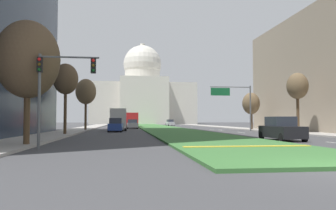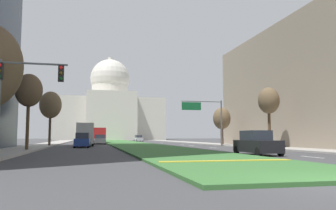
{
  "view_description": "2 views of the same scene",
  "coord_description": "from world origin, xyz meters",
  "px_view_note": "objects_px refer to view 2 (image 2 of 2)",
  "views": [
    {
      "loc": [
        -6.55,
        -9.73,
        1.58
      ],
      "look_at": [
        -0.57,
        37.36,
        3.67
      ],
      "focal_mm": 36.15,
      "sensor_mm": 36.0,
      "label": 1
    },
    {
      "loc": [
        -6.78,
        -8.56,
        1.41
      ],
      "look_at": [
        2.76,
        33.53,
        5.36
      ],
      "focal_mm": 36.4,
      "sensor_mm": 36.0,
      "label": 2
    }
  ],
  "objects_px": {
    "box_truck_delivery": "(85,134)",
    "sedan_very_far": "(138,138)",
    "street_tree_right_mid": "(269,101)",
    "sedan_midblock": "(83,141)",
    "sedan_lead_stopped": "(257,144)",
    "street_tree_left_far": "(51,105)",
    "sedan_distant": "(100,140)",
    "city_bus": "(98,134)",
    "traffic_light_near_left": "(18,88)",
    "overhead_guide_sign": "(206,113)",
    "sedan_far_horizon": "(98,139)",
    "street_tree_left_mid": "(29,91)",
    "street_tree_right_far": "(222,119)",
    "capitol_building": "(110,111)"
  },
  "relations": [
    {
      "from": "traffic_light_near_left",
      "to": "street_tree_left_mid",
      "type": "bearing_deg",
      "value": 97.89
    },
    {
      "from": "street_tree_right_mid",
      "to": "capitol_building",
      "type": "bearing_deg",
      "value": 97.93
    },
    {
      "from": "sedan_very_far",
      "to": "sedan_lead_stopped",
      "type": "bearing_deg",
      "value": -90.27
    },
    {
      "from": "sedan_far_horizon",
      "to": "sedan_very_far",
      "type": "relative_size",
      "value": 1.01
    },
    {
      "from": "capitol_building",
      "to": "sedan_lead_stopped",
      "type": "distance_m",
      "value": 105.98
    },
    {
      "from": "street_tree_left_far",
      "to": "box_truck_delivery",
      "type": "distance_m",
      "value": 6.24
    },
    {
      "from": "traffic_light_near_left",
      "to": "street_tree_right_mid",
      "type": "xyz_separation_m",
      "value": [
        23.39,
        17.29,
        1.59
      ]
    },
    {
      "from": "street_tree_left_far",
      "to": "street_tree_right_far",
      "type": "xyz_separation_m",
      "value": [
        25.14,
        -0.41,
        -1.63
      ]
    },
    {
      "from": "overhead_guide_sign",
      "to": "city_bus",
      "type": "distance_m",
      "value": 27.37
    },
    {
      "from": "sedan_lead_stopped",
      "to": "sedan_distant",
      "type": "bearing_deg",
      "value": 106.03
    },
    {
      "from": "sedan_lead_stopped",
      "to": "sedan_distant",
      "type": "distance_m",
      "value": 38.26
    },
    {
      "from": "overhead_guide_sign",
      "to": "street_tree_right_mid",
      "type": "xyz_separation_m",
      "value": [
        3.92,
        -10.44,
        0.71
      ]
    },
    {
      "from": "overhead_guide_sign",
      "to": "sedan_lead_stopped",
      "type": "relative_size",
      "value": 1.45
    },
    {
      "from": "overhead_guide_sign",
      "to": "sedan_midblock",
      "type": "distance_m",
      "value": 17.41
    },
    {
      "from": "street_tree_right_far",
      "to": "street_tree_left_far",
      "type": "bearing_deg",
      "value": 179.06
    },
    {
      "from": "sedan_far_horizon",
      "to": "sedan_midblock",
      "type": "bearing_deg",
      "value": -94.43
    },
    {
      "from": "street_tree_right_far",
      "to": "city_bus",
      "type": "relative_size",
      "value": 0.53
    },
    {
      "from": "street_tree_left_far",
      "to": "sedan_distant",
      "type": "height_order",
      "value": "street_tree_left_far"
    },
    {
      "from": "street_tree_right_far",
      "to": "sedan_lead_stopped",
      "type": "bearing_deg",
      "value": -106.31
    },
    {
      "from": "sedan_midblock",
      "to": "sedan_very_far",
      "type": "bearing_deg",
      "value": 73.95
    },
    {
      "from": "traffic_light_near_left",
      "to": "sedan_distant",
      "type": "xyz_separation_m",
      "value": [
        5.1,
        42.23,
        -3.01
      ]
    },
    {
      "from": "street_tree_right_far",
      "to": "box_truck_delivery",
      "type": "relative_size",
      "value": 0.91
    },
    {
      "from": "capitol_building",
      "to": "city_bus",
      "type": "height_order",
      "value": "capitol_building"
    },
    {
      "from": "sedan_distant",
      "to": "city_bus",
      "type": "distance_m",
      "value": 8.64
    },
    {
      "from": "box_truck_delivery",
      "to": "sedan_very_far",
      "type": "bearing_deg",
      "value": 71.96
    },
    {
      "from": "box_truck_delivery",
      "to": "sedan_midblock",
      "type": "bearing_deg",
      "value": -92.04
    },
    {
      "from": "street_tree_left_far",
      "to": "sedan_distant",
      "type": "xyz_separation_m",
      "value": [
        7.06,
        10.64,
        -4.9
      ]
    },
    {
      "from": "traffic_light_near_left",
      "to": "sedan_midblock",
      "type": "xyz_separation_m",
      "value": [
        2.6,
        25.79,
        -2.95
      ]
    },
    {
      "from": "sedan_lead_stopped",
      "to": "sedan_very_far",
      "type": "distance_m",
      "value": 66.82
    },
    {
      "from": "street_tree_right_far",
      "to": "sedan_lead_stopped",
      "type": "xyz_separation_m",
      "value": [
        -7.52,
        -25.71,
        -3.21
      ]
    },
    {
      "from": "traffic_light_near_left",
      "to": "street_tree_right_mid",
      "type": "relative_size",
      "value": 0.74
    },
    {
      "from": "street_tree_right_mid",
      "to": "sedan_midblock",
      "type": "height_order",
      "value": "street_tree_right_mid"
    },
    {
      "from": "street_tree_left_mid",
      "to": "sedan_very_far",
      "type": "height_order",
      "value": "street_tree_left_mid"
    },
    {
      "from": "capitol_building",
      "to": "street_tree_left_far",
      "type": "xyz_separation_m",
      "value": [
        -12.31,
        -79.26,
        -4.98
      ]
    },
    {
      "from": "overhead_guide_sign",
      "to": "sedan_lead_stopped",
      "type": "xyz_separation_m",
      "value": [
        -3.81,
        -22.27,
        -3.82
      ]
    },
    {
      "from": "street_tree_right_mid",
      "to": "sedan_distant",
      "type": "distance_m",
      "value": 31.27
    },
    {
      "from": "capitol_building",
      "to": "box_truck_delivery",
      "type": "distance_m",
      "value": 79.83
    },
    {
      "from": "street_tree_left_mid",
      "to": "sedan_very_far",
      "type": "relative_size",
      "value": 1.68
    },
    {
      "from": "sedan_lead_stopped",
      "to": "street_tree_left_far",
      "type": "bearing_deg",
      "value": 124.0
    },
    {
      "from": "street_tree_right_mid",
      "to": "traffic_light_near_left",
      "type": "bearing_deg",
      "value": -143.53
    },
    {
      "from": "traffic_light_near_left",
      "to": "overhead_guide_sign",
      "type": "xyz_separation_m",
      "value": [
        19.47,
        27.73,
        0.87
      ]
    },
    {
      "from": "sedan_distant",
      "to": "street_tree_left_mid",
      "type": "bearing_deg",
      "value": -106.13
    },
    {
      "from": "street_tree_right_far",
      "to": "sedan_far_horizon",
      "type": "bearing_deg",
      "value": 121.71
    },
    {
      "from": "sedan_distant",
      "to": "sedan_very_far",
      "type": "bearing_deg",
      "value": 70.1
    },
    {
      "from": "street_tree_right_far",
      "to": "street_tree_right_mid",
      "type": "bearing_deg",
      "value": -89.16
    },
    {
      "from": "street_tree_left_mid",
      "to": "city_bus",
      "type": "relative_size",
      "value": 0.67
    },
    {
      "from": "traffic_light_near_left",
      "to": "city_bus",
      "type": "height_order",
      "value": "traffic_light_near_left"
    },
    {
      "from": "sedan_midblock",
      "to": "sedan_distant",
      "type": "xyz_separation_m",
      "value": [
        2.5,
        16.44,
        -0.06
      ]
    },
    {
      "from": "traffic_light_near_left",
      "to": "street_tree_right_mid",
      "type": "height_order",
      "value": "street_tree_right_mid"
    },
    {
      "from": "street_tree_left_mid",
      "to": "street_tree_right_mid",
      "type": "height_order",
      "value": "street_tree_left_mid"
    }
  ]
}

